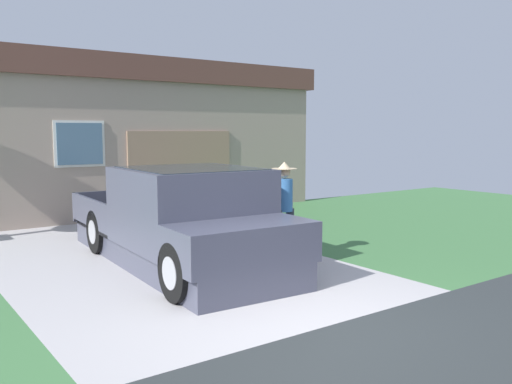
# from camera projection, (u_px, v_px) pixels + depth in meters

# --- Properties ---
(pickup_truck) EXTENTS (2.31, 5.57, 1.66)m
(pickup_truck) POSITION_uv_depth(u_px,v_px,m) (186.00, 222.00, 8.93)
(pickup_truck) COLOR #444657
(pickup_truck) RESTS_ON ground
(person_with_hat) EXTENTS (0.47, 0.44, 1.73)m
(person_with_hat) POSITION_uv_depth(u_px,v_px,m) (284.00, 205.00, 9.36)
(person_with_hat) COLOR #333842
(person_with_hat) RESTS_ON ground
(handbag) EXTENTS (0.35, 0.15, 0.43)m
(handbag) POSITION_uv_depth(u_px,v_px,m) (303.00, 254.00, 9.33)
(handbag) COLOR brown
(handbag) RESTS_ON ground
(house_with_garage) EXTENTS (10.31, 7.22, 4.18)m
(house_with_garage) POSITION_uv_depth(u_px,v_px,m) (116.00, 136.00, 17.16)
(house_with_garage) COLOR tan
(house_with_garage) RESTS_ON ground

